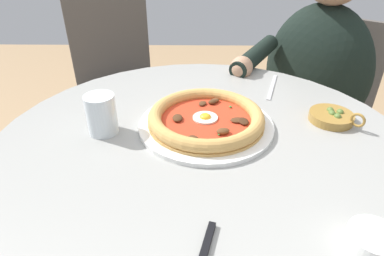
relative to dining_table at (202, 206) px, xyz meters
name	(u,v)px	position (x,y,z in m)	size (l,w,h in m)	color
dining_table	(202,206)	(0.00, 0.00, 0.00)	(0.91, 0.91, 0.75)	#999993
pizza_on_plate	(206,120)	(-0.06, 0.01, 0.21)	(0.31, 0.31, 0.04)	white
water_glass	(102,117)	(-0.04, -0.22, 0.23)	(0.07, 0.07, 0.09)	silver
ramekin_capers	(373,241)	(0.27, 0.23, 0.21)	(0.07, 0.07, 0.03)	white
olive_pan	(332,117)	(-0.09, 0.30, 0.20)	(0.11, 0.10, 0.04)	olive
fork_utensil	(272,87)	(-0.28, 0.20, 0.19)	(0.17, 0.06, 0.00)	#BCBCC1
diner_person	(306,118)	(-0.54, 0.41, -0.06)	(0.43, 0.55, 1.12)	#282833
cafe_chair_diner	(320,102)	(-0.65, 0.50, -0.05)	(0.56, 0.56, 0.84)	#504A45
cafe_chair_spare_near	(118,75)	(-0.87, -0.39, -0.03)	(0.55, 0.55, 0.91)	#504A45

